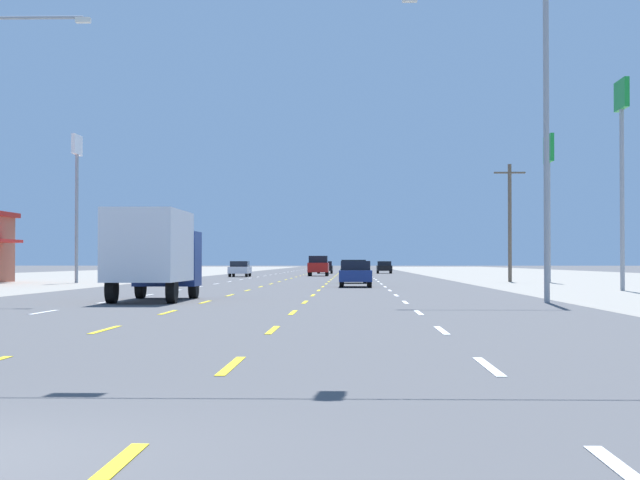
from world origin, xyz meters
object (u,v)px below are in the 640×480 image
object	(u,v)px
sedan_far_right_farthest	(384,267)
pole_sign_right_row_1	(622,133)
sedan_inner_right_near	(355,274)
pole_sign_left_row_2	(77,174)
suv_center_turn_far	(318,266)
sedan_center_turn_farther	(325,267)
hatchback_inner_right_mid	(354,271)
streetlight_right_row_0	(531,119)
pole_sign_right_row_2	(549,167)
sedan_far_left_midfar	(240,269)
box_truck_inner_left_nearest	(154,250)

from	to	relation	value
sedan_far_right_farthest	pole_sign_right_row_1	distance (m)	75.47
sedan_inner_right_near	pole_sign_left_row_2	xyz separation A→B (m)	(-18.47, 10.37, 6.52)
suv_center_turn_far	sedan_center_turn_farther	size ratio (longest dim) A/B	1.09
hatchback_inner_right_mid	pole_sign_left_row_2	bearing A→B (deg)	-179.74
streetlight_right_row_0	sedan_inner_right_near	bearing A→B (deg)	105.16
sedan_inner_right_near	sedan_center_turn_farther	xyz separation A→B (m)	(-3.40, 65.87, 0.00)
suv_center_turn_far	pole_sign_left_row_2	xyz separation A→B (m)	(-14.96, -34.46, 6.24)
hatchback_inner_right_mid	pole_sign_right_row_1	bearing A→B (deg)	-53.22
suv_center_turn_far	pole_sign_right_row_2	size ratio (longest dim) A/B	0.49
sedan_center_turn_farther	sedan_far_right_farthest	bearing A→B (deg)	12.87
sedan_far_left_midfar	suv_center_turn_far	world-z (taller)	suv_center_turn_far
box_truck_inner_left_nearest	sedan_center_turn_farther	size ratio (longest dim) A/B	1.60
sedan_far_left_midfar	pole_sign_right_row_2	xyz separation A→B (m)	(23.90, -25.81, 7.16)
pole_sign_right_row_2	sedan_far_right_farthest	bearing A→B (deg)	100.04
pole_sign_right_row_1	sedan_far_right_farthest	bearing A→B (deg)	97.17
suv_center_turn_far	streetlight_right_row_0	bearing A→B (deg)	-81.90
pole_sign_right_row_2	box_truck_inner_left_nearest	bearing A→B (deg)	-120.75
suv_center_turn_far	streetlight_right_row_0	distance (m)	68.01
sedan_inner_right_near	pole_sign_right_row_2	xyz separation A→B (m)	(13.24, 13.31, 7.16)
pole_sign_left_row_2	pole_sign_right_row_1	distance (m)	36.01
suv_center_turn_far	sedan_center_turn_farther	bearing A→B (deg)	89.69
sedan_center_turn_farther	streetlight_right_row_0	xyz separation A→B (m)	(9.44, -88.16, 5.63)
sedan_inner_right_near	sedan_center_turn_farther	world-z (taller)	same
suv_center_turn_far	hatchback_inner_right_mid	bearing A→B (deg)	-84.32
pole_sign_right_row_2	pole_sign_right_row_1	bearing A→B (deg)	-90.61
pole_sign_left_row_2	sedan_far_left_midfar	bearing A→B (deg)	74.80
sedan_far_left_midfar	streetlight_right_row_0	distance (m)	63.89
pole_sign_right_row_2	suv_center_turn_far	bearing A→B (deg)	117.99
suv_center_turn_far	pole_sign_left_row_2	size ratio (longest dim) A/B	0.50
hatchback_inner_right_mid	sedan_center_turn_farther	distance (m)	55.51
suv_center_turn_far	pole_sign_right_row_2	world-z (taller)	pole_sign_right_row_2
box_truck_inner_left_nearest	sedan_far_left_midfar	world-z (taller)	box_truck_inner_left_nearest
suv_center_turn_far	sedan_far_right_farthest	distance (m)	23.75
suv_center_turn_far	pole_sign_right_row_1	distance (m)	54.90
hatchback_inner_right_mid	pole_sign_right_row_2	bearing A→B (deg)	12.09
suv_center_turn_far	pole_sign_left_row_2	world-z (taller)	pole_sign_left_row_2
pole_sign_right_row_2	streetlight_right_row_0	size ratio (longest dim) A/B	0.92
pole_sign_right_row_2	streetlight_right_row_0	world-z (taller)	streetlight_right_row_0
sedan_inner_right_near	streetlight_right_row_0	world-z (taller)	streetlight_right_row_0
sedan_far_right_farthest	pole_sign_left_row_2	bearing A→B (deg)	-111.17
box_truck_inner_left_nearest	pole_sign_right_row_1	xyz separation A→B (m)	(20.36, 14.19, 5.88)
sedan_center_turn_farther	sedan_far_left_midfar	bearing A→B (deg)	-105.19
sedan_inner_right_near	suv_center_turn_far	bearing A→B (deg)	94.48
box_truck_inner_left_nearest	sedan_inner_right_near	bearing A→B (deg)	70.98
sedan_far_right_farthest	pole_sign_left_row_2	size ratio (longest dim) A/B	0.46
sedan_inner_right_near	pole_sign_left_row_2	size ratio (longest dim) A/B	0.46
sedan_inner_right_near	streetlight_right_row_0	bearing A→B (deg)	-74.84
box_truck_inner_left_nearest	hatchback_inner_right_mid	xyz separation A→B (m)	(7.25, 31.73, -1.05)
sedan_far_left_midfar	sedan_far_right_farthest	bearing A→B (deg)	63.22
box_truck_inner_left_nearest	pole_sign_right_row_2	distance (m)	40.70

